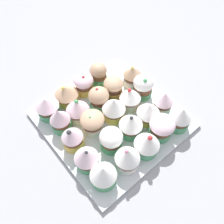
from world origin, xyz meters
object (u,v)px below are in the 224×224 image
at_px(cupcake_1, 163,101).
at_px(cupcake_18, 67,94).
at_px(cupcake_17, 78,110).
at_px(cupcake_12, 99,98).
at_px(cupcake_21, 72,137).
at_px(cupcake_8, 99,74).
at_px(cupcake_13, 84,84).
at_px(cupcake_22, 60,120).
at_px(cupcake_19, 103,174).
at_px(cupcake_2, 143,86).
at_px(cupcake_14, 127,158).
at_px(cupcake_16, 93,122).
at_px(cupcake_20, 86,158).
at_px(cupcake_3, 132,76).
at_px(cupcake_4, 161,127).
at_px(cupcake_23, 47,107).
at_px(cupcake_6, 129,98).
at_px(cupcake_0, 180,118).
at_px(cupcake_10, 131,125).
at_px(baking_tray, 112,119).
at_px(cupcake_15, 111,140).
at_px(cupcake_7, 113,88).
at_px(cupcake_5, 148,112).
at_px(cupcake_9, 146,144).
at_px(cupcake_11, 114,109).

bearing_deg(cupcake_1, cupcake_18, 44.20).
bearing_deg(cupcake_17, cupcake_12, -95.63).
bearing_deg(cupcake_21, cupcake_8, -55.00).
relative_size(cupcake_13, cupcake_22, 0.85).
height_order(cupcake_1, cupcake_19, cupcake_19).
relative_size(cupcake_2, cupcake_14, 0.95).
xyz_separation_m(cupcake_16, cupcake_20, (-0.07, 0.07, 0.01)).
bearing_deg(cupcake_1, cupcake_3, -0.02).
xyz_separation_m(cupcake_4, cupcake_23, (0.24, 0.19, 0.00)).
distance_m(cupcake_6, cupcake_19, 0.23).
xyz_separation_m(cupcake_18, cupcake_23, (-0.01, 0.07, 0.00)).
height_order(cupcake_0, cupcake_10, same).
height_order(cupcake_1, cupcake_10, cupcake_10).
bearing_deg(cupcake_2, cupcake_0, 178.72).
distance_m(baking_tray, cupcake_12, 0.07).
bearing_deg(cupcake_15, cupcake_7, -42.32).
height_order(cupcake_1, cupcake_17, cupcake_17).
relative_size(cupcake_0, cupcake_22, 0.94).
relative_size(cupcake_5, cupcake_7, 1.01).
xyz_separation_m(cupcake_10, cupcake_12, (0.12, 0.01, -0.00)).
height_order(baking_tray, cupcake_20, cupcake_20).
bearing_deg(cupcake_12, cupcake_18, 40.82).
xyz_separation_m(cupcake_6, cupcake_17, (0.06, 0.14, -0.00)).
bearing_deg(cupcake_12, cupcake_4, -160.56).
bearing_deg(cupcake_6, cupcake_17, 65.58).
relative_size(cupcake_0, cupcake_19, 1.03).
bearing_deg(cupcake_13, cupcake_0, -155.40).
height_order(cupcake_18, cupcake_20, cupcake_20).
xyz_separation_m(cupcake_3, cupcake_13, (0.07, 0.13, -0.00)).
xyz_separation_m(cupcake_12, cupcake_17, (0.01, 0.07, -0.00)).
bearing_deg(cupcake_2, cupcake_5, 144.59).
height_order(cupcake_5, cupcake_9, cupcake_9).
relative_size(cupcake_1, cupcake_17, 0.97).
bearing_deg(cupcake_13, cupcake_18, 89.13).
height_order(cupcake_5, cupcake_19, cupcake_19).
distance_m(cupcake_5, cupcake_19, 0.21).
bearing_deg(cupcake_23, cupcake_19, 179.49).
bearing_deg(cupcake_6, cupcake_23, 58.26).
relative_size(cupcake_22, cupcake_23, 1.14).
distance_m(cupcake_16, cupcake_22, 0.08).
relative_size(cupcake_8, cupcake_23, 1.00).
relative_size(cupcake_0, cupcake_2, 0.98).
bearing_deg(cupcake_17, cupcake_22, 91.95).
relative_size(cupcake_2, cupcake_5, 1.14).
bearing_deg(cupcake_2, cupcake_10, 122.34).
distance_m(cupcake_2, cupcake_18, 0.22).
distance_m(cupcake_11, cupcake_20, 0.16).
distance_m(cupcake_4, cupcake_10, 0.08).
distance_m(cupcake_4, cupcake_13, 0.26).
xyz_separation_m(cupcake_0, cupcake_13, (0.26, 0.12, -0.00)).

